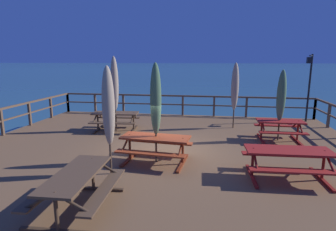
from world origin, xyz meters
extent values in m
plane|color=#2D5B6B|center=(0.00, 0.00, 0.00)|extent=(600.00, 600.00, 0.00)
cube|color=brown|center=(0.00, 0.00, 0.41)|extent=(13.53, 12.17, 0.82)
cube|color=brown|center=(0.00, 5.93, 1.87)|extent=(13.23, 0.09, 0.08)
cube|color=brown|center=(0.00, 5.93, 1.40)|extent=(13.23, 0.07, 0.06)
cube|color=brown|center=(-6.62, 5.93, 1.35)|extent=(0.10, 0.10, 1.05)
cube|color=brown|center=(-4.96, 5.93, 1.35)|extent=(0.10, 0.10, 1.05)
cube|color=brown|center=(-3.31, 5.93, 1.35)|extent=(0.10, 0.10, 1.05)
cube|color=brown|center=(-1.65, 5.93, 1.35)|extent=(0.10, 0.10, 1.05)
cube|color=brown|center=(0.00, 5.93, 1.35)|extent=(0.10, 0.10, 1.05)
cube|color=brown|center=(1.65, 5.93, 1.35)|extent=(0.10, 0.10, 1.05)
cube|color=brown|center=(3.31, 5.93, 1.35)|extent=(0.10, 0.10, 1.05)
cube|color=brown|center=(4.96, 5.93, 1.35)|extent=(0.10, 0.10, 1.05)
cube|color=brown|center=(6.62, 5.93, 1.35)|extent=(0.10, 0.10, 1.05)
cube|color=brown|center=(-6.62, 0.85, 1.35)|extent=(0.10, 0.10, 1.05)
cube|color=brown|center=(-6.62, 2.54, 1.35)|extent=(0.10, 0.10, 1.05)
cube|color=brown|center=(-6.62, 4.24, 1.35)|extent=(0.10, 0.10, 1.05)
cube|color=brown|center=(-6.62, 5.93, 1.35)|extent=(0.10, 0.10, 1.05)
cube|color=brown|center=(6.62, 4.24, 1.35)|extent=(0.10, 0.10, 1.05)
cube|color=brown|center=(6.62, 5.93, 1.35)|extent=(0.10, 0.10, 1.05)
cube|color=maroon|center=(3.43, -1.64, 1.56)|extent=(2.09, 0.85, 0.05)
cube|color=maroon|center=(3.45, -2.20, 1.26)|extent=(2.07, 0.37, 0.04)
cube|color=maroon|center=(3.40, -1.08, 1.26)|extent=(2.07, 0.37, 0.04)
cube|color=maroon|center=(2.58, -1.68, 0.85)|extent=(0.14, 1.40, 0.06)
cylinder|color=maroon|center=(2.58, -1.68, 1.19)|extent=(0.07, 0.07, 0.74)
cylinder|color=maroon|center=(2.59, -1.96, 1.41)|extent=(0.08, 0.63, 0.37)
cylinder|color=maroon|center=(2.57, -1.40, 1.41)|extent=(0.08, 0.63, 0.37)
cube|color=maroon|center=(4.27, -1.60, 0.85)|extent=(0.14, 1.40, 0.06)
cylinder|color=maroon|center=(4.27, -1.60, 1.19)|extent=(0.07, 0.07, 0.74)
cylinder|color=maroon|center=(4.29, -1.88, 1.41)|extent=(0.08, 0.63, 0.37)
cylinder|color=maroon|center=(4.26, -1.32, 1.41)|extent=(0.08, 0.63, 0.37)
cube|color=brown|center=(-1.08, -3.79, 1.56)|extent=(0.84, 2.01, 0.05)
cube|color=brown|center=(-0.52, -3.77, 1.26)|extent=(0.36, 1.99, 0.04)
cube|color=brown|center=(-1.64, -3.81, 1.26)|extent=(0.36, 1.99, 0.04)
cube|color=#432F1F|center=(-1.05, -4.60, 0.85)|extent=(1.40, 0.14, 0.06)
cylinder|color=#432F1F|center=(-1.05, -4.60, 1.19)|extent=(0.07, 0.07, 0.74)
cylinder|color=#432F1F|center=(-0.77, -4.59, 1.41)|extent=(0.63, 0.08, 0.37)
cylinder|color=#432F1F|center=(-1.33, -4.61, 1.41)|extent=(0.63, 0.08, 0.37)
cube|color=#432F1F|center=(-1.11, -2.98, 0.85)|extent=(1.40, 0.14, 0.06)
cylinder|color=#432F1F|center=(-1.11, -2.98, 1.19)|extent=(0.07, 0.07, 0.74)
cylinder|color=#432F1F|center=(-0.83, -2.97, 1.41)|extent=(0.63, 0.08, 0.37)
cylinder|color=#432F1F|center=(-1.39, -2.99, 1.41)|extent=(0.63, 0.08, 0.37)
cube|color=maroon|center=(4.02, 1.80, 1.56)|extent=(1.64, 0.77, 0.05)
cube|color=maroon|center=(4.02, 1.24, 1.26)|extent=(1.63, 0.29, 0.04)
cube|color=maroon|center=(4.01, 2.36, 1.26)|extent=(1.63, 0.29, 0.04)
cube|color=maroon|center=(3.38, 1.80, 0.85)|extent=(0.09, 1.40, 0.06)
cylinder|color=maroon|center=(3.38, 1.80, 1.19)|extent=(0.07, 0.07, 0.74)
cylinder|color=maroon|center=(3.38, 1.52, 1.41)|extent=(0.06, 0.63, 0.37)
cylinder|color=maroon|center=(3.38, 2.08, 1.41)|extent=(0.06, 0.63, 0.37)
cube|color=maroon|center=(4.65, 1.81, 0.85)|extent=(0.09, 1.40, 0.06)
cylinder|color=maroon|center=(4.65, 1.81, 1.19)|extent=(0.07, 0.07, 0.74)
cylinder|color=maroon|center=(4.65, 1.53, 1.41)|extent=(0.06, 0.63, 0.37)
cylinder|color=maroon|center=(4.65, 2.09, 1.41)|extent=(0.06, 0.63, 0.37)
cube|color=brown|center=(-2.47, 2.32, 1.56)|extent=(1.96, 0.94, 0.05)
cube|color=brown|center=(-2.42, 1.77, 1.26)|extent=(1.91, 0.46, 0.04)
cube|color=brown|center=(-2.52, 2.88, 1.26)|extent=(1.91, 0.46, 0.04)
cube|color=#432F1F|center=(-3.23, 2.25, 0.85)|extent=(0.21, 1.40, 0.06)
cylinder|color=#432F1F|center=(-3.23, 2.25, 1.19)|extent=(0.07, 0.07, 0.74)
cylinder|color=#432F1F|center=(-3.21, 1.97, 1.41)|extent=(0.12, 0.63, 0.37)
cylinder|color=#432F1F|center=(-3.26, 2.53, 1.41)|extent=(0.12, 0.63, 0.37)
cube|color=#432F1F|center=(-1.71, 2.40, 0.85)|extent=(0.21, 1.40, 0.06)
cylinder|color=#432F1F|center=(-1.71, 2.40, 1.19)|extent=(0.07, 0.07, 0.74)
cylinder|color=#432F1F|center=(-1.68, 2.12, 1.41)|extent=(0.12, 0.63, 0.37)
cylinder|color=#432F1F|center=(-1.73, 2.68, 1.41)|extent=(0.12, 0.63, 0.37)
cube|color=#993819|center=(-0.06, -1.01, 1.56)|extent=(2.03, 0.93, 0.05)
cube|color=#993819|center=(-0.11, -1.56, 1.26)|extent=(1.99, 0.46, 0.04)
cube|color=#993819|center=(-0.01, -0.45, 1.26)|extent=(1.99, 0.46, 0.04)
cube|color=maroon|center=(-0.86, -0.93, 0.85)|extent=(0.21, 1.40, 0.06)
cylinder|color=maroon|center=(-0.86, -0.93, 1.19)|extent=(0.07, 0.07, 0.74)
cylinder|color=maroon|center=(-0.89, -1.21, 1.41)|extent=(0.11, 0.63, 0.37)
cylinder|color=maroon|center=(-0.84, -0.65, 1.41)|extent=(0.11, 0.63, 0.37)
cube|color=maroon|center=(0.74, -1.08, 0.85)|extent=(0.21, 1.40, 0.06)
cylinder|color=maroon|center=(0.74, -1.08, 1.19)|extent=(0.07, 0.07, 0.74)
cylinder|color=maroon|center=(0.72, -1.36, 1.41)|extent=(0.11, 0.63, 0.37)
cylinder|color=maroon|center=(0.77, -0.80, 1.41)|extent=(0.11, 0.63, 0.37)
cylinder|color=#4C3828|center=(-1.04, -2.05, 2.15)|extent=(0.06, 0.06, 2.66)
ellipsoid|color=tan|center=(-1.04, -2.05, 2.62)|extent=(0.32, 0.32, 2.02)
cylinder|color=#685B4C|center=(-1.04, -2.05, 2.47)|extent=(0.21, 0.21, 0.05)
cone|color=#4C3828|center=(-1.04, -2.05, 3.55)|extent=(0.10, 0.10, 0.14)
cylinder|color=#4C3828|center=(2.48, 3.54, 2.16)|extent=(0.06, 0.06, 2.68)
ellipsoid|color=tan|center=(2.48, 3.54, 2.63)|extent=(0.32, 0.32, 2.03)
cylinder|color=#685B4C|center=(2.48, 3.54, 2.48)|extent=(0.21, 0.21, 0.05)
cone|color=#4C3828|center=(2.48, 3.54, 3.57)|extent=(0.10, 0.10, 0.14)
cylinder|color=#4C3828|center=(3.99, 1.85, 2.05)|extent=(0.06, 0.06, 2.46)
ellipsoid|color=#4C704C|center=(3.99, 1.85, 2.49)|extent=(0.32, 0.32, 1.87)
cylinder|color=#2D432D|center=(3.99, 1.85, 2.35)|extent=(0.21, 0.21, 0.05)
cone|color=#4C3828|center=(3.99, 1.85, 3.35)|extent=(0.10, 0.10, 0.14)
cylinder|color=#4C3828|center=(-2.44, 2.30, 2.28)|extent=(0.06, 0.06, 2.93)
ellipsoid|color=tan|center=(-2.44, 2.30, 2.80)|extent=(0.32, 0.32, 2.22)
cylinder|color=#685B4C|center=(-2.44, 2.30, 2.64)|extent=(0.21, 0.21, 0.05)
cone|color=#4C3828|center=(-2.44, 2.30, 3.82)|extent=(0.10, 0.10, 0.14)
cylinder|color=#4C3828|center=(-0.05, -0.96, 2.18)|extent=(0.06, 0.06, 2.72)
ellipsoid|color=#4C704C|center=(-0.05, -0.96, 2.66)|extent=(0.32, 0.32, 2.07)
cylinder|color=#2D432D|center=(-0.05, -0.96, 2.51)|extent=(0.21, 0.21, 0.05)
cone|color=#4C3828|center=(-0.05, -0.96, 3.61)|extent=(0.10, 0.10, 0.14)
cylinder|color=black|center=(6.07, 5.38, 2.42)|extent=(0.09, 0.09, 3.20)
cylinder|color=black|center=(5.93, 5.14, 3.94)|extent=(0.32, 0.51, 0.06)
cube|color=black|center=(5.80, 4.90, 3.74)|extent=(0.20, 0.20, 0.28)
sphere|color=#F4E08C|center=(5.80, 4.90, 3.74)|extent=(0.14, 0.14, 0.14)
camera|label=1|loc=(1.50, -8.48, 3.76)|focal=29.28mm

